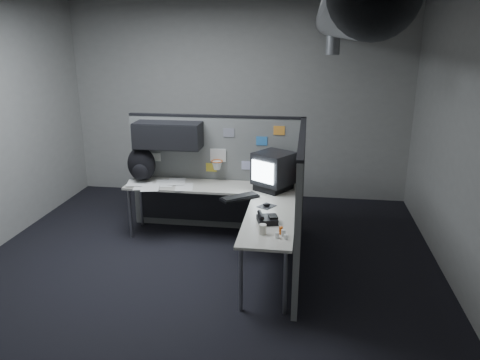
% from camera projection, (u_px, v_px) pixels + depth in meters
% --- Properties ---
extents(room, '(5.62, 5.62, 3.22)m').
position_uv_depth(room, '(251.00, 93.00, 4.86)').
color(room, black).
rests_on(room, ground).
extents(partition_back, '(2.44, 0.42, 1.63)m').
position_uv_depth(partition_back, '(203.00, 161.00, 6.46)').
color(partition_back, slate).
rests_on(partition_back, ground).
extents(partition_right, '(0.07, 2.23, 1.63)m').
position_uv_depth(partition_right, '(300.00, 203.00, 5.37)').
color(partition_right, slate).
rests_on(partition_right, ground).
extents(desk, '(2.31, 2.11, 0.73)m').
position_uv_depth(desk, '(225.00, 202.00, 6.02)').
color(desk, '#BCB9AA').
rests_on(desk, ground).
extents(monitor, '(0.60, 0.60, 0.50)m').
position_uv_depth(monitor, '(274.00, 171.00, 6.05)').
color(monitor, black).
rests_on(monitor, desk).
extents(keyboard, '(0.49, 0.44, 0.04)m').
position_uv_depth(keyboard, '(240.00, 197.00, 5.77)').
color(keyboard, black).
rests_on(keyboard, desk).
extents(mouse, '(0.24, 0.25, 0.04)m').
position_uv_depth(mouse, '(267.00, 205.00, 5.52)').
color(mouse, black).
rests_on(mouse, desk).
extents(phone, '(0.26, 0.27, 0.11)m').
position_uv_depth(phone, '(267.00, 219.00, 5.05)').
color(phone, black).
rests_on(phone, desk).
extents(bottles, '(0.13, 0.16, 0.08)m').
position_uv_depth(bottles, '(282.00, 233.00, 4.70)').
color(bottles, silver).
rests_on(bottles, desk).
extents(cup, '(0.10, 0.10, 0.10)m').
position_uv_depth(cup, '(263.00, 229.00, 4.75)').
color(cup, beige).
rests_on(cup, desk).
extents(papers, '(0.98, 0.68, 0.02)m').
position_uv_depth(papers, '(159.00, 185.00, 6.29)').
color(papers, white).
rests_on(papers, desk).
extents(backpack, '(0.43, 0.40, 0.48)m').
position_uv_depth(backpack, '(141.00, 165.00, 6.40)').
color(backpack, black).
rests_on(backpack, desk).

